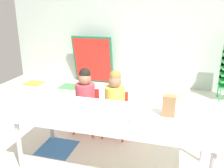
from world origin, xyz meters
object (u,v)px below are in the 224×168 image
Objects in this scene: seated_child_near_camera at (86,95)px; donut_powdered_on_plate at (134,120)px; paper_plate_near_edge at (134,122)px; paper_plate_center_table at (76,108)px; seated_child_middle_seat at (115,98)px; donut_powdered_loose at (93,115)px; craft_table at (114,119)px; folded_activity_table at (93,60)px; paper_bag_brown at (169,106)px.

seated_child_near_camera is 1.09m from donut_powdered_on_plate.
paper_plate_center_table is (-0.68, 0.16, 0.00)m from paper_plate_near_edge.
seated_child_middle_seat is 9.22× the size of donut_powdered_loose.
seated_child_middle_seat is (-0.15, 0.62, -0.02)m from craft_table.
paper_bag_brown is (1.79, -2.65, 0.19)m from folded_activity_table.
donut_powdered_loose is (0.36, -0.70, 0.08)m from seated_child_near_camera.
paper_bag_brown is 0.78m from donut_powdered_loose.
seated_child_middle_seat is 4.17× the size of paper_bag_brown.
paper_plate_center_table reaches higher than craft_table.
donut_powdered_loose reaches higher than craft_table.
seated_child_near_camera is 1.00× the size of seated_child_middle_seat.
craft_table is 0.64m from seated_child_middle_seat.
paper_plate_near_edge is 0.44m from donut_powdered_loose.
donut_powdered_on_plate is (0.80, -0.74, 0.09)m from seated_child_near_camera.
seated_child_near_camera is at bearing 180.00° from seated_child_middle_seat.
donut_powdered_loose is at bearing -26.49° from paper_plate_center_table.
donut_powdered_on_plate is at bearing -4.33° from donut_powdered_loose.
seated_child_middle_seat is 7.76× the size of donut_powdered_on_plate.
donut_powdered_on_plate reaches higher than craft_table.
donut_powdered_loose is (-0.75, -0.22, -0.10)m from paper_bag_brown.
paper_bag_brown is 0.41m from donut_powdered_on_plate.
folded_activity_table reaches higher than paper_plate_center_table.
folded_activity_table reaches higher than craft_table.
paper_plate_near_edge is at bearing -62.13° from seated_child_middle_seat.
folded_activity_table reaches higher than seated_child_middle_seat.
seated_child_near_camera reaches higher than paper_bag_brown.
folded_activity_table reaches higher than donut_powdered_loose.
folded_activity_table is at bearing 106.26° from paper_plate_center_table.
seated_child_near_camera is 0.60m from paper_plate_center_table.
seated_child_near_camera is (-0.56, 0.62, -0.02)m from craft_table.
craft_table is at bearing 153.47° from paper_plate_near_edge.
folded_activity_table is 6.04× the size of paper_plate_center_table.
craft_table is at bearing -47.64° from seated_child_near_camera.
folded_activity_table is 3.21m from paper_bag_brown.
seated_child_near_camera is at bearing 101.42° from paper_plate_center_table.
paper_plate_near_edge is at bearing -141.09° from paper_bag_brown.
seated_child_near_camera is 4.17× the size of paper_bag_brown.
seated_child_near_camera is 9.22× the size of donut_powdered_loose.
seated_child_near_camera is 7.76× the size of donut_powdered_on_plate.
donut_powdered_on_plate is (0.68, -0.16, 0.02)m from paper_plate_center_table.
craft_table is at bearing -166.36° from paper_bag_brown.
folded_activity_table is 2.86m from paper_plate_center_table.
seated_child_near_camera is 1.09m from paper_plate_near_edge.
donut_powdered_on_plate is at bearing -12.86° from paper_plate_center_table.
donut_powdered_loose is (-0.44, 0.03, -0.01)m from donut_powdered_on_plate.
craft_table is 1.89× the size of folded_activity_table.
folded_activity_table is 3.26m from donut_powdered_on_plate.
seated_child_middle_seat reaches higher than donut_powdered_loose.
folded_activity_table is 3.05m from donut_powdered_loose.
seated_child_middle_seat is 0.84m from donut_powdered_on_plate.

